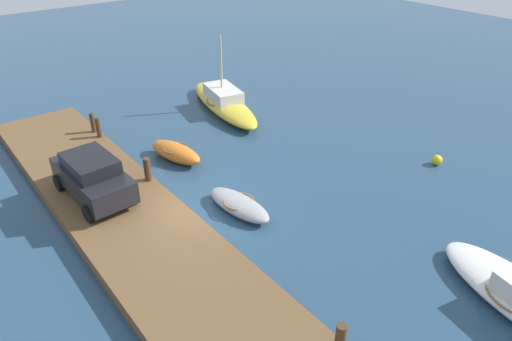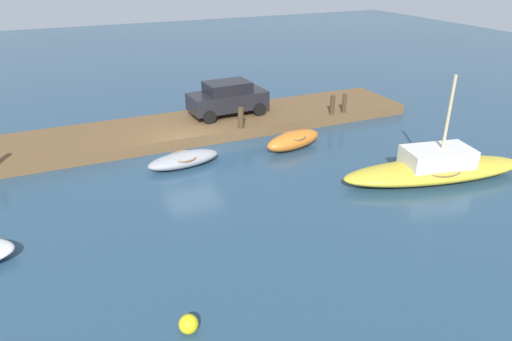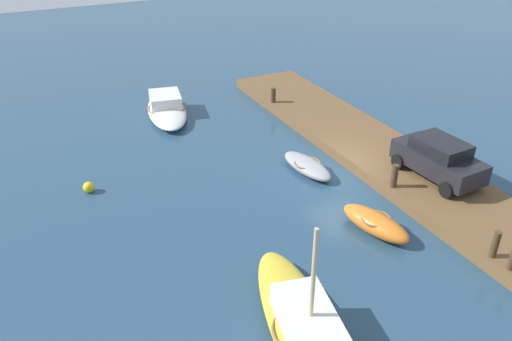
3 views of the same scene
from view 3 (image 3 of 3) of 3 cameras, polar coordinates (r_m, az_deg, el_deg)
ground_plane at (r=23.19m, az=9.74°, el=-0.10°), size 84.00×84.00×0.00m
dock_platform at (r=24.33m, az=14.05°, el=1.55°), size 24.16×3.91×0.51m
rowboat_grey at (r=22.83m, az=5.71°, el=0.53°), size 3.13×1.44×0.57m
dinghy_orange at (r=19.28m, az=13.14°, el=-5.72°), size 3.06×1.69×0.77m
motorboat_white at (r=28.90m, az=-9.94°, el=6.89°), size 5.74×3.08×1.13m
sailboat_yellow at (r=14.77m, az=5.67°, el=-17.39°), size 7.62×3.30×4.07m
mooring_post_mid_west at (r=18.48m, az=25.09°, el=-7.46°), size 0.23×0.23×0.97m
mooring_post_mid_east at (r=21.23m, az=15.15°, el=-0.58°), size 0.27×0.27×0.98m
mooring_post_east at (r=28.93m, az=1.94°, el=8.38°), size 0.27×0.27×0.81m
parked_car at (r=22.30m, az=19.65°, el=1.29°), size 3.93×2.09×1.68m
marker_buoy at (r=22.34m, az=-18.14°, el=-1.78°), size 0.46×0.46×0.46m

